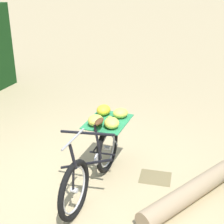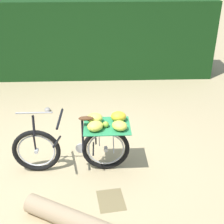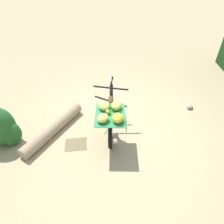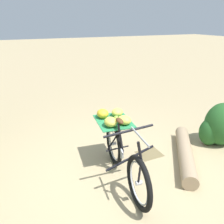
% 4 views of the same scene
% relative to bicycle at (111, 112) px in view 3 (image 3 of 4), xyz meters
% --- Properties ---
extents(ground_plane, '(60.00, 60.00, 0.00)m').
position_rel_bicycle_xyz_m(ground_plane, '(0.14, 0.06, -0.51)').
color(ground_plane, tan).
extents(bicycle, '(0.76, 1.80, 1.03)m').
position_rel_bicycle_xyz_m(bicycle, '(0.00, 0.00, 0.00)').
color(bicycle, black).
rests_on(bicycle, ground_plane).
extents(fallen_log, '(1.20, 1.50, 0.25)m').
position_rel_bicycle_xyz_m(fallen_log, '(-1.23, 0.08, -0.38)').
color(fallen_log, '#9E8466').
rests_on(fallen_log, ground_plane).
extents(path_stone, '(0.15, 0.12, 0.09)m').
position_rel_bicycle_xyz_m(path_stone, '(2.05, 0.54, -0.46)').
color(path_stone, gray).
rests_on(path_stone, ground_plane).
extents(leaf_litter_patch, '(0.44, 0.36, 0.01)m').
position_rel_bicycle_xyz_m(leaf_litter_patch, '(-0.76, -0.32, -0.51)').
color(leaf_litter_patch, olive).
rests_on(leaf_litter_patch, ground_plane).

